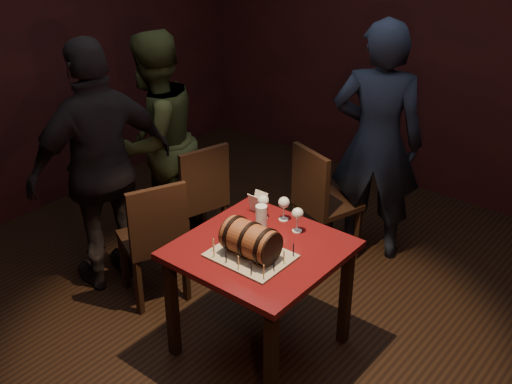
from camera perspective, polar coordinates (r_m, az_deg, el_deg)
room_shell at (r=3.69m, az=0.09°, el=5.70°), size 5.04×5.04×2.80m
pub_table at (r=3.83m, az=0.37°, el=-6.30°), size 0.90×0.90×0.75m
cake_board at (r=3.68m, az=-0.48°, el=-5.69°), size 0.45×0.35×0.01m
barrel_cake at (r=3.63m, az=-0.49°, el=-4.29°), size 0.37×0.22×0.22m
birthday_candles at (r=3.66m, az=-0.46°, el=-5.08°), size 0.40×0.30×0.09m
wine_glass_left at (r=4.00m, az=0.64°, el=-0.87°), size 0.07×0.07×0.16m
wine_glass_mid at (r=3.99m, az=2.50°, el=-1.03°), size 0.07×0.07×0.16m
wine_glass_right at (r=3.87m, az=3.72°, el=-2.02°), size 0.07×0.07×0.16m
pint_of_ale at (r=3.93m, az=0.47°, el=-2.25°), size 0.07×0.07×0.15m
menu_card at (r=4.10m, az=0.15°, el=-0.99°), size 0.10×0.05×0.13m
chair_back at (r=4.80m, az=5.71°, el=-0.55°), size 0.51×0.51×0.93m
chair_left_rear at (r=4.84m, az=-5.11°, el=-0.23°), size 0.50×0.50×0.93m
chair_left_front at (r=4.36m, az=-8.96°, el=-3.88°), size 0.53×0.53×0.93m
person_back at (r=4.79m, az=10.69°, el=4.31°), size 0.79×0.67×1.84m
person_left_rear at (r=4.97m, az=-8.97°, el=4.45°), size 0.67×0.84×1.69m
person_left_front at (r=4.49m, az=-13.52°, el=2.13°), size 0.66×1.13×1.80m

